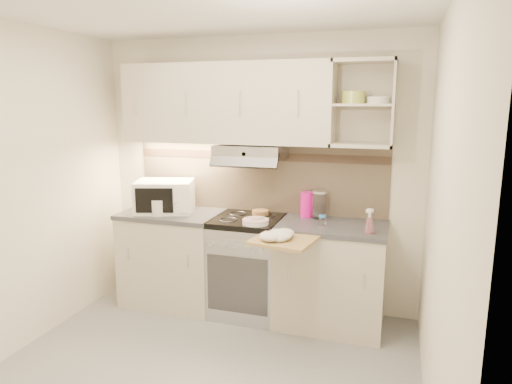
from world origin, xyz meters
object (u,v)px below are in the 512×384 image
microwave (165,196)px  electric_range (248,266)px  glass_jar (320,204)px  plate_stack (256,222)px  cutting_board (284,240)px  spray_bottle (369,223)px  pink_pitcher (307,204)px  watering_can (159,207)px

microwave → electric_range: bearing=-17.0°
glass_jar → electric_range: bearing=-163.8°
electric_range → plate_stack: 0.52m
microwave → plate_stack: 0.97m
cutting_board → spray_bottle: bearing=35.0°
plate_stack → pink_pitcher: size_ratio=1.00×
watering_can → plate_stack: 0.93m
spray_bottle → plate_stack: bearing=-156.9°
electric_range → pink_pitcher: (0.49, 0.20, 0.56)m
watering_can → spray_bottle: (1.86, -0.02, 0.00)m
watering_can → plate_stack: (0.93, -0.02, -0.06)m
glass_jar → plate_stack: bearing=-143.3°
electric_range → microwave: (-0.82, -0.01, 0.60)m
glass_jar → watering_can: bearing=-166.6°
plate_stack → spray_bottle: 0.93m
microwave → glass_jar: microwave is taller
spray_bottle → electric_range: bearing=-166.5°
glass_jar → cutting_board: (-0.16, -0.65, -0.15)m
plate_stack → spray_bottle: bearing=-0.1°
watering_can → cutting_board: 1.29m
spray_bottle → cutting_board: (-0.61, -0.29, -0.11)m
watering_can → glass_jar: (1.41, 0.33, 0.04)m
electric_range → pink_pitcher: pink_pitcher is taller
pink_pitcher → glass_jar: size_ratio=0.90×
plate_stack → glass_jar: glass_jar is taller
microwave → glass_jar: size_ratio=2.43×
glass_jar → cutting_board: bearing=-103.9°
watering_can → cutting_board: bearing=-19.2°
glass_jar → cutting_board: size_ratio=0.55×
watering_can → pink_pitcher: watering_can is taller
plate_stack → pink_pitcher: pink_pitcher is taller
microwave → plate_stack: bearing=-27.8°
glass_jar → pink_pitcher: bearing=169.8°
cutting_board → watering_can: bearing=175.2°
microwave → cutting_board: bearing=-37.7°
pink_pitcher → cutting_board: 0.69m
watering_can → cutting_board: (1.24, -0.32, -0.11)m
electric_range → spray_bottle: bearing=-9.7°
microwave → glass_jar: bearing=-10.1°
watering_can → cutting_board: watering_can is taller
microwave → pink_pitcher: bearing=-8.5°
watering_can → glass_jar: glass_jar is taller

